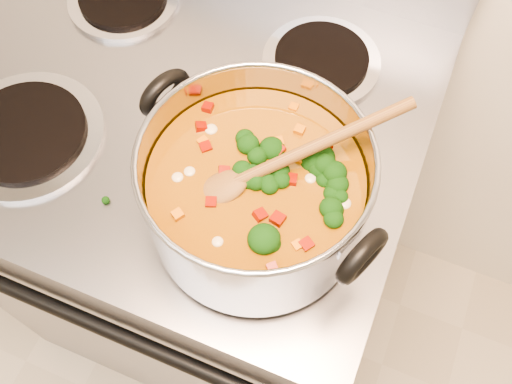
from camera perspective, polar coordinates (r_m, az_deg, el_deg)
electric_range at (r=1.31m, az=-5.27°, el=-2.65°), size 0.78×0.70×1.08m
stockpot at (r=0.73m, az=-0.01°, el=0.04°), size 0.35×0.29×0.17m
wooden_spoon at (r=0.68m, az=1.35°, el=2.52°), size 0.23×0.21×0.09m
cooktop_crumbs at (r=0.76m, az=-7.13°, el=-12.37°), size 0.19×0.01×0.01m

